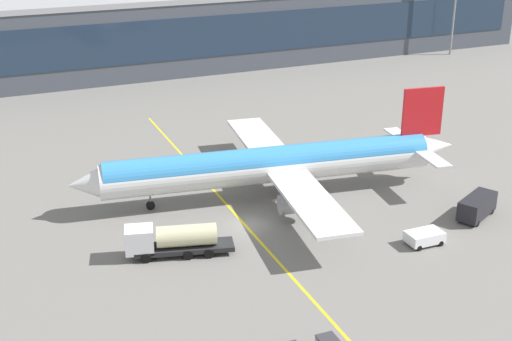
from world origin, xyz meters
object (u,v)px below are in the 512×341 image
object	(u,v)px
lavatory_truck	(477,206)
pushback_tug	(424,237)
main_airliner	(272,164)
fuel_tanker	(172,240)

from	to	relation	value
lavatory_truck	pushback_tug	bearing A→B (deg)	-162.67
main_airliner	pushback_tug	xyz separation A→B (m)	(9.18, -17.51, -3.24)
lavatory_truck	pushback_tug	xyz separation A→B (m)	(-9.20, -2.87, -0.57)
main_airliner	lavatory_truck	xyz separation A→B (m)	(18.38, -14.64, -2.67)
lavatory_truck	pushback_tug	size ratio (longest dim) A/B	1.62
lavatory_truck	fuel_tanker	bearing A→B (deg)	170.95
main_airliner	pushback_tug	world-z (taller)	main_airliner
main_airliner	lavatory_truck	world-z (taller)	main_airliner
pushback_tug	main_airliner	bearing A→B (deg)	117.66
main_airliner	fuel_tanker	world-z (taller)	main_airliner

